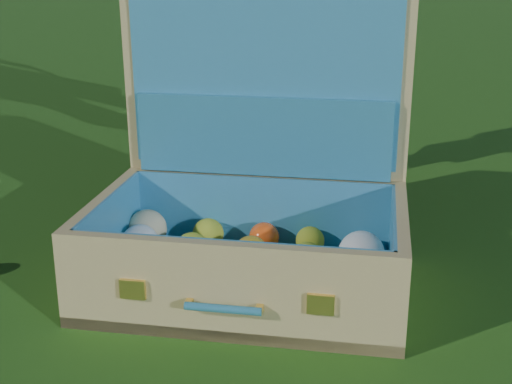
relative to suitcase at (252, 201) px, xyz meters
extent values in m
plane|color=#215114|center=(-0.09, -0.10, -0.19)|extent=(60.00, 60.00, 0.00)
cube|color=tan|center=(0.01, -0.08, -0.17)|extent=(0.70, 0.49, 0.03)
cube|color=tan|center=(0.02, -0.30, -0.08)|extent=(0.68, 0.06, 0.21)
cube|color=tan|center=(0.00, 0.13, -0.08)|extent=(0.68, 0.06, 0.21)
cube|color=tan|center=(-0.32, -0.10, -0.08)|extent=(0.04, 0.41, 0.21)
cube|color=tan|center=(0.34, -0.07, -0.08)|extent=(0.04, 0.41, 0.21)
cube|color=teal|center=(0.01, -0.08, -0.16)|extent=(0.65, 0.44, 0.01)
cube|color=teal|center=(0.02, -0.28, -0.07)|extent=(0.63, 0.04, 0.18)
cube|color=teal|center=(0.00, 0.12, -0.07)|extent=(0.63, 0.04, 0.18)
cube|color=teal|center=(-0.31, -0.10, -0.07)|extent=(0.03, 0.41, 0.18)
cube|color=teal|center=(0.32, -0.07, -0.07)|extent=(0.03, 0.41, 0.18)
cube|color=tan|center=(0.00, 0.16, 0.25)|extent=(0.69, 0.08, 0.46)
cube|color=teal|center=(0.00, 0.14, 0.25)|extent=(0.63, 0.05, 0.41)
cube|color=teal|center=(0.00, 0.13, 0.12)|extent=(0.61, 0.05, 0.19)
cube|color=#F2C659|center=(-0.16, -0.32, -0.08)|extent=(0.05, 0.01, 0.04)
cube|color=#F2C659|center=(0.20, -0.31, -0.08)|extent=(0.05, 0.01, 0.04)
cylinder|color=teal|center=(0.02, -0.33, -0.10)|extent=(0.15, 0.02, 0.02)
cube|color=#F2C659|center=(-0.05, -0.32, -0.10)|extent=(0.01, 0.02, 0.01)
cube|color=#F2C659|center=(0.09, -0.32, -0.10)|extent=(0.01, 0.02, 0.01)
sphere|color=#FF5215|center=(-0.25, -0.24, -0.12)|extent=(0.07, 0.07, 0.07)
sphere|color=#BB8A18|center=(-0.11, -0.24, -0.12)|extent=(0.07, 0.07, 0.07)
sphere|color=#0F214E|center=(0.01, -0.24, -0.11)|extent=(0.08, 0.08, 0.08)
sphere|color=#B0170E|center=(0.15, -0.23, -0.13)|extent=(0.05, 0.05, 0.05)
sphere|color=#0F214E|center=(0.27, -0.22, -0.12)|extent=(0.07, 0.07, 0.07)
sphere|color=#FF5215|center=(-0.24, -0.14, -0.13)|extent=(0.06, 0.06, 0.06)
sphere|color=gold|center=(-0.11, -0.14, -0.11)|extent=(0.08, 0.08, 0.08)
sphere|color=gold|center=(0.01, -0.14, -0.12)|extent=(0.08, 0.08, 0.08)
sphere|color=beige|center=(0.14, -0.11, -0.12)|extent=(0.07, 0.07, 0.07)
sphere|color=#B0170E|center=(0.27, -0.12, -0.13)|extent=(0.05, 0.05, 0.05)
sphere|color=white|center=(-0.26, -0.04, -0.11)|extent=(0.09, 0.09, 0.09)
sphere|color=gold|center=(-0.13, -0.05, -0.11)|extent=(0.08, 0.08, 0.08)
sphere|color=#BB8A18|center=(0.00, -0.03, -0.11)|extent=(0.08, 0.08, 0.08)
sphere|color=gold|center=(0.13, -0.03, -0.12)|extent=(0.07, 0.07, 0.07)
sphere|color=white|center=(0.25, -0.01, -0.10)|extent=(0.10, 0.10, 0.10)
sphere|color=beige|center=(-0.27, 0.04, -0.11)|extent=(0.10, 0.10, 0.10)
sphere|color=gold|center=(-0.13, 0.06, -0.12)|extent=(0.08, 0.08, 0.08)
sphere|color=#FF5215|center=(0.01, 0.07, -0.12)|extent=(0.07, 0.07, 0.07)
sphere|color=gold|center=(0.12, 0.08, -0.12)|extent=(0.07, 0.07, 0.07)
sphere|color=white|center=(0.25, 0.07, -0.12)|extent=(0.07, 0.07, 0.07)
camera|label=1|loc=(0.34, -1.49, 0.54)|focal=50.00mm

